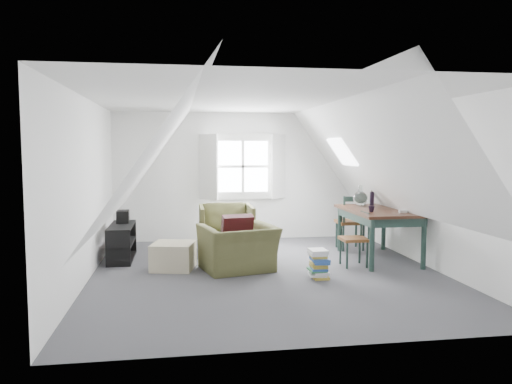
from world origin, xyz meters
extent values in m
plane|color=#45454A|center=(0.00, 0.00, 0.00)|extent=(5.50, 5.50, 0.00)
plane|color=white|center=(0.00, 0.00, 2.50)|extent=(5.50, 5.50, 0.00)
plane|color=white|center=(0.00, 2.75, 1.25)|extent=(5.00, 0.00, 5.00)
plane|color=white|center=(0.00, -2.75, 1.25)|extent=(5.00, 0.00, 5.00)
plane|color=white|center=(-2.50, 0.00, 1.25)|extent=(0.00, 5.50, 5.50)
plane|color=white|center=(2.50, 0.00, 1.25)|extent=(0.00, 5.50, 5.50)
plane|color=white|center=(-1.55, 0.00, 1.78)|extent=(3.19, 5.50, 4.48)
plane|color=white|center=(1.55, 0.00, 1.78)|extent=(3.19, 5.50, 4.48)
cube|color=white|center=(0.00, 2.73, 1.45)|extent=(1.30, 0.04, 1.30)
cube|color=white|center=(-0.68, 2.57, 1.45)|extent=(0.35, 0.35, 1.25)
cube|color=white|center=(0.68, 2.57, 1.45)|extent=(0.35, 0.35, 1.25)
cube|color=white|center=(0.00, 2.72, 1.45)|extent=(1.00, 0.02, 1.00)
cube|color=white|center=(0.00, 2.70, 1.45)|extent=(1.08, 0.04, 0.05)
cube|color=white|center=(0.00, 2.70, 1.45)|extent=(0.05, 0.04, 1.08)
cube|color=white|center=(1.55, 1.30, 1.75)|extent=(0.35, 0.75, 0.47)
imported|color=#4B4C2A|center=(-0.40, 0.21, 0.00)|extent=(1.22, 1.13, 0.67)
imported|color=#4B4C2A|center=(-0.45, 1.50, 0.00)|extent=(0.92, 0.94, 0.85)
cube|color=#3C1015|center=(-0.40, 0.36, 0.58)|extent=(0.50, 0.34, 0.48)
cube|color=tan|center=(-1.35, 0.46, 0.20)|extent=(0.71, 0.71, 0.40)
cube|color=#32170C|center=(1.95, 0.60, 0.80)|extent=(0.99, 1.65, 0.04)
cube|color=#20362F|center=(1.95, 0.60, 0.71)|extent=(0.88, 1.54, 0.13)
cylinder|color=#20362F|center=(1.54, -0.14, 0.39)|extent=(0.08, 0.08, 0.78)
cylinder|color=#20362F|center=(2.35, -0.14, 0.39)|extent=(0.08, 0.08, 0.78)
cylinder|color=#20362F|center=(1.54, 1.33, 0.39)|extent=(0.08, 0.08, 0.78)
cylinder|color=#20362F|center=(2.35, 1.33, 0.39)|extent=(0.08, 0.08, 0.78)
sphere|color=silver|center=(1.80, 1.05, 0.96)|extent=(0.25, 0.25, 0.25)
cylinder|color=silver|center=(1.80, 1.05, 1.11)|extent=(0.08, 0.08, 0.13)
cylinder|color=black|center=(2.05, 1.15, 0.94)|extent=(0.08, 0.08, 0.24)
cylinder|color=#3F2D1E|center=(2.05, 1.15, 1.20)|extent=(0.03, 0.05, 0.42)
cylinder|color=#3F2D1E|center=(2.06, 1.16, 1.20)|extent=(0.04, 0.06, 0.42)
cylinder|color=#3F2D1E|center=(2.04, 1.14, 1.20)|extent=(0.05, 0.07, 0.42)
imported|color=black|center=(1.70, 0.30, 0.82)|extent=(0.11, 0.11, 0.09)
cube|color=white|center=(2.15, 0.15, 0.84)|extent=(0.13, 0.09, 0.04)
cube|color=#5F3315|center=(1.78, 1.47, 0.49)|extent=(0.46, 0.46, 0.05)
cylinder|color=#20362F|center=(1.96, 1.66, 0.23)|extent=(0.04, 0.04, 0.47)
cylinder|color=#20362F|center=(1.96, 1.29, 0.23)|extent=(0.04, 0.04, 0.47)
cylinder|color=#20362F|center=(1.59, 1.66, 0.23)|extent=(0.04, 0.04, 0.47)
cylinder|color=#20362F|center=(1.59, 1.29, 0.23)|extent=(0.04, 0.04, 0.47)
cylinder|color=#20362F|center=(1.96, 1.27, 0.73)|extent=(0.04, 0.04, 0.49)
cylinder|color=#20362F|center=(1.59, 1.27, 0.73)|extent=(0.04, 0.04, 0.49)
cube|color=#20362F|center=(1.78, 1.27, 0.93)|extent=(0.37, 0.03, 0.09)
cube|color=#20362F|center=(1.78, 1.27, 0.78)|extent=(0.37, 0.03, 0.07)
cube|color=#5F3315|center=(1.39, 0.23, 0.42)|extent=(0.39, 0.39, 0.05)
cylinder|color=#20362F|center=(1.23, 0.39, 0.20)|extent=(0.03, 0.03, 0.40)
cylinder|color=#20362F|center=(1.55, 0.39, 0.20)|extent=(0.03, 0.03, 0.40)
cylinder|color=#20362F|center=(1.23, 0.07, 0.20)|extent=(0.03, 0.03, 0.40)
cylinder|color=#20362F|center=(1.55, 0.07, 0.20)|extent=(0.03, 0.03, 0.40)
cylinder|color=#20362F|center=(1.57, 0.39, 0.62)|extent=(0.03, 0.03, 0.42)
cylinder|color=#20362F|center=(1.57, 0.07, 0.62)|extent=(0.03, 0.03, 0.42)
cube|color=#20362F|center=(1.57, 0.23, 0.79)|extent=(0.03, 0.32, 0.07)
cube|color=#20362F|center=(1.57, 0.23, 0.67)|extent=(0.03, 0.32, 0.06)
cube|color=black|center=(-2.18, 1.25, 0.01)|extent=(0.37, 1.11, 0.03)
cube|color=black|center=(-2.18, 1.25, 0.28)|extent=(0.37, 1.11, 0.03)
cube|color=black|center=(-2.18, 1.25, 0.56)|extent=(0.37, 1.11, 0.03)
cube|color=black|center=(-2.18, 0.71, 0.28)|extent=(0.37, 0.03, 0.56)
cube|color=black|center=(-2.18, 1.79, 0.28)|extent=(0.37, 0.03, 0.56)
cube|color=#264C99|center=(-2.18, 0.93, 0.12)|extent=(0.17, 0.19, 0.20)
cube|color=red|center=(-2.18, 1.35, 0.12)|extent=(0.17, 0.22, 0.20)
cube|color=white|center=(-2.18, 1.07, 0.39)|extent=(0.17, 0.20, 0.19)
cube|color=black|center=(-2.18, 1.50, 0.66)|extent=(0.21, 0.28, 0.22)
cube|color=#B29933|center=(0.68, -0.39, 0.02)|extent=(0.21, 0.28, 0.03)
cube|color=white|center=(0.65, -0.38, 0.05)|extent=(0.27, 0.31, 0.03)
cube|color=white|center=(0.69, -0.40, 0.09)|extent=(0.23, 0.30, 0.04)
cube|color=#337F4C|center=(0.64, -0.39, 0.12)|extent=(0.23, 0.28, 0.03)
cube|color=#264C99|center=(0.66, -0.41, 0.14)|extent=(0.25, 0.32, 0.02)
cube|color=#B29933|center=(0.66, -0.39, 0.17)|extent=(0.21, 0.28, 0.03)
cube|color=#B29933|center=(0.66, -0.37, 0.20)|extent=(0.25, 0.31, 0.04)
cube|color=#264C99|center=(0.69, -0.41, 0.24)|extent=(0.25, 0.32, 0.04)
cube|color=#264C99|center=(0.67, -0.41, 0.27)|extent=(0.25, 0.31, 0.03)
cube|color=#B29933|center=(0.66, -0.36, 0.31)|extent=(0.23, 0.29, 0.04)
cube|color=white|center=(0.65, -0.37, 0.35)|extent=(0.23, 0.26, 0.04)
cube|color=white|center=(0.66, -0.36, 0.38)|extent=(0.23, 0.28, 0.03)
camera|label=1|loc=(-1.26, -7.00, 1.81)|focal=35.00mm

